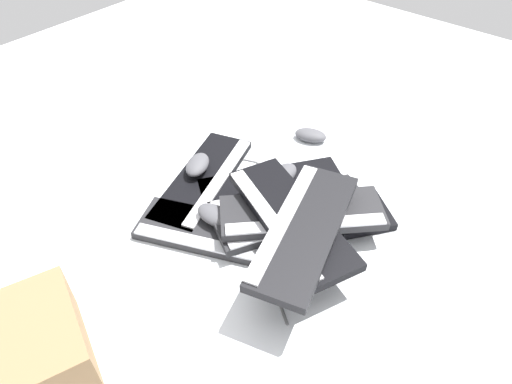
{
  "coord_description": "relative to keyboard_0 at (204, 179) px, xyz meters",
  "views": [
    {
      "loc": [
        -0.61,
        0.76,
        0.96
      ],
      "look_at": [
        -0.0,
        0.05,
        0.07
      ],
      "focal_mm": 32.0,
      "sensor_mm": 36.0,
      "label": 1
    }
  ],
  "objects": [
    {
      "name": "cable_0",
      "position": [
        -0.22,
        -0.05,
        -0.01
      ],
      "size": [
        0.64,
        0.44,
        0.01
      ],
      "color": "#59595B",
      "rests_on": "ground"
    },
    {
      "name": "keyboard_6",
      "position": [
        -0.35,
        0.03,
        0.09
      ],
      "size": [
        0.46,
        0.31,
        0.03
      ],
      "color": "black",
      "rests_on": "keyboard_5"
    },
    {
      "name": "mouse_3",
      "position": [
        -0.13,
        -0.4,
        0.01
      ],
      "size": [
        0.13,
        0.1,
        0.04
      ],
      "primitive_type": "ellipsoid",
      "rotation": [
        0.0,
        0.0,
        3.51
      ],
      "color": "#4C4C51",
      "rests_on": "ground"
    },
    {
      "name": "ground_plane",
      "position": [
        -0.2,
        -0.06,
        -0.01
      ],
      "size": [
        3.2,
        3.2,
        0.0
      ],
      "primitive_type": "plane",
      "color": "silver"
    },
    {
      "name": "keyboard_1",
      "position": [
        -0.18,
        0.14,
        0.0
      ],
      "size": [
        0.46,
        0.31,
        0.03
      ],
      "color": "#232326",
      "rests_on": "ground"
    },
    {
      "name": "keyboard_3",
      "position": [
        -0.18,
        -0.11,
        0.0
      ],
      "size": [
        0.38,
        0.45,
        0.03
      ],
      "color": "black",
      "rests_on": "ground"
    },
    {
      "name": "keyboard_0",
      "position": [
        0.0,
        0.0,
        0.0
      ],
      "size": [
        0.28,
        0.46,
        0.03
      ],
      "color": "black",
      "rests_on": "ground"
    },
    {
      "name": "keyboard_2",
      "position": [
        -0.36,
        -0.07,
        0.0
      ],
      "size": [
        0.38,
        0.44,
        0.03
      ],
      "color": "black",
      "rests_on": "ground"
    },
    {
      "name": "mouse_4",
      "position": [
        -0.16,
        -0.09,
        0.04
      ],
      "size": [
        0.11,
        0.13,
        0.04
      ],
      "primitive_type": "ellipsoid",
      "rotation": [
        0.0,
        0.0,
        4.27
      ],
      "color": "#4C4C51",
      "rests_on": "keyboard_3"
    },
    {
      "name": "mouse_2",
      "position": [
        -0.16,
        0.11,
        0.04
      ],
      "size": [
        0.11,
        0.07,
        0.04
      ],
      "primitive_type": "ellipsoid",
      "rotation": [
        0.0,
        0.0,
        3.16
      ],
      "color": "#4C4C51",
      "rests_on": "keyboard_1"
    },
    {
      "name": "keyboard_4",
      "position": [
        -0.32,
        -0.04,
        0.03
      ],
      "size": [
        0.34,
        0.46,
        0.03
      ],
      "color": "#232326",
      "rests_on": "keyboard_2"
    },
    {
      "name": "mouse_0",
      "position": [
        -0.2,
        -0.14,
        0.04
      ],
      "size": [
        0.08,
        0.12,
        0.04
      ],
      "primitive_type": "ellipsoid",
      "rotation": [
        0.0,
        0.0,
        4.81
      ],
      "color": "#4C4C51",
      "rests_on": "keyboard_3"
    },
    {
      "name": "keyboard_7",
      "position": [
        -0.42,
        0.06,
        0.12
      ],
      "size": [
        0.27,
        0.46,
        0.03
      ],
      "color": "black",
      "rests_on": "keyboard_6"
    },
    {
      "name": "keyboard_5",
      "position": [
        -0.35,
        -0.03,
        0.06
      ],
      "size": [
        0.42,
        0.42,
        0.03
      ],
      "color": "#232326",
      "rests_on": "keyboard_4"
    },
    {
      "name": "mouse_1",
      "position": [
        0.03,
        -0.01,
        0.04
      ],
      "size": [
        0.11,
        0.13,
        0.04
      ],
      "primitive_type": "ellipsoid",
      "rotation": [
        0.0,
        0.0,
        2.03
      ],
      "color": "#4C4C51",
      "rests_on": "keyboard_0"
    },
    {
      "name": "cardboard_box",
      "position": [
        -0.15,
        0.66,
        0.06
      ],
      "size": [
        0.31,
        0.29,
        0.15
      ],
      "primitive_type": "cube",
      "rotation": [
        0.0,
        0.0,
        1.22
      ],
      "color": "olive",
      "rests_on": "ground"
    }
  ]
}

